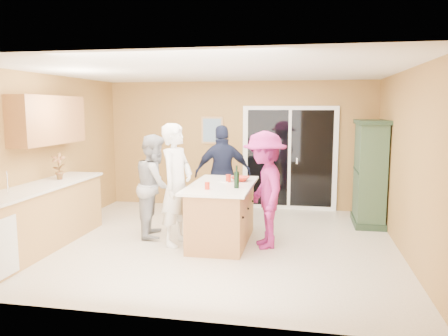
% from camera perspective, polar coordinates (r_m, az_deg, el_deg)
% --- Properties ---
extents(floor, '(5.50, 5.50, 0.00)m').
position_cam_1_polar(floor, '(6.85, -1.41, -9.65)').
color(floor, beige).
rests_on(floor, ground).
extents(ceiling, '(5.50, 5.00, 0.10)m').
position_cam_1_polar(ceiling, '(6.56, -1.49, 12.57)').
color(ceiling, white).
rests_on(ceiling, wall_back).
extents(wall_back, '(5.50, 0.10, 2.60)m').
position_cam_1_polar(wall_back, '(9.03, 1.90, 3.02)').
color(wall_back, tan).
rests_on(wall_back, ground).
extents(wall_front, '(5.50, 0.10, 2.60)m').
position_cam_1_polar(wall_front, '(4.20, -8.66, -2.71)').
color(wall_front, tan).
rests_on(wall_front, ground).
extents(wall_left, '(0.10, 5.00, 2.60)m').
position_cam_1_polar(wall_left, '(7.64, -22.04, 1.57)').
color(wall_left, tan).
rests_on(wall_left, ground).
extents(wall_right, '(0.10, 5.00, 2.60)m').
position_cam_1_polar(wall_right, '(6.58, 22.68, 0.60)').
color(wall_right, tan).
rests_on(wall_right, ground).
extents(left_cabinet_run, '(0.65, 3.05, 1.24)m').
position_cam_1_polar(left_cabinet_run, '(6.76, -24.32, -6.54)').
color(left_cabinet_run, '#B38245').
rests_on(left_cabinet_run, floor).
extents(upper_cabinets, '(0.35, 1.60, 0.75)m').
position_cam_1_polar(upper_cabinets, '(7.35, -21.96, 5.84)').
color(upper_cabinets, '#B38245').
rests_on(upper_cabinets, wall_left).
extents(sliding_door, '(1.90, 0.07, 2.10)m').
position_cam_1_polar(sliding_door, '(8.92, 8.54, 1.27)').
color(sliding_door, white).
rests_on(sliding_door, floor).
extents(framed_picture, '(0.46, 0.04, 0.56)m').
position_cam_1_polar(framed_picture, '(9.08, -1.55, 4.95)').
color(framed_picture, tan).
rests_on(framed_picture, wall_back).
extents(kitchen_island, '(0.94, 1.74, 0.91)m').
position_cam_1_polar(kitchen_island, '(6.75, -0.28, -6.15)').
color(kitchen_island, '#B38245').
rests_on(kitchen_island, floor).
extents(green_hutch, '(0.53, 1.01, 1.85)m').
position_cam_1_polar(green_hutch, '(8.10, 18.49, -0.77)').
color(green_hutch, '#213624').
rests_on(green_hutch, floor).
extents(woman_white, '(0.58, 0.75, 1.84)m').
position_cam_1_polar(woman_white, '(6.59, -6.22, -2.18)').
color(woman_white, white).
rests_on(woman_white, floor).
extents(woman_grey, '(0.79, 0.92, 1.64)m').
position_cam_1_polar(woman_grey, '(7.11, -8.94, -2.27)').
color(woman_grey, '#A5A5A8').
rests_on(woman_grey, floor).
extents(woman_navy, '(1.11, 0.75, 1.76)m').
position_cam_1_polar(woman_navy, '(7.96, -0.14, -0.69)').
color(woman_navy, '#1C233E').
rests_on(woman_navy, floor).
extents(woman_magenta, '(0.93, 1.25, 1.73)m').
position_cam_1_polar(woman_magenta, '(6.46, 5.32, -2.85)').
color(woman_magenta, '#962070').
rests_on(woman_magenta, floor).
extents(serving_bowl, '(0.32, 0.32, 0.07)m').
position_cam_1_polar(serving_bowl, '(6.92, 2.17, -1.42)').
color(serving_bowl, '#AE2513').
rests_on(serving_bowl, kitchen_island).
extents(tulip_vase, '(0.26, 0.22, 0.42)m').
position_cam_1_polar(tulip_vase, '(7.35, -20.79, 0.23)').
color(tulip_vase, '#B3111F').
rests_on(tulip_vase, left_cabinet_run).
extents(tumbler_near, '(0.11, 0.11, 0.12)m').
position_cam_1_polar(tumbler_near, '(6.81, 0.57, -1.36)').
color(tumbler_near, '#AE2513').
rests_on(tumbler_near, kitchen_island).
extents(tumbler_far, '(0.09, 0.09, 0.10)m').
position_cam_1_polar(tumbler_far, '(6.21, -2.21, -2.33)').
color(tumbler_far, '#AE2513').
rests_on(tumbler_far, kitchen_island).
extents(wine_bottle, '(0.08, 0.08, 0.33)m').
position_cam_1_polar(wine_bottle, '(6.30, 1.66, -1.49)').
color(wine_bottle, black).
rests_on(wine_bottle, kitchen_island).
extents(white_plate, '(0.22, 0.22, 0.01)m').
position_cam_1_polar(white_plate, '(6.86, 0.20, -1.73)').
color(white_plate, white).
rests_on(white_plate, kitchen_island).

